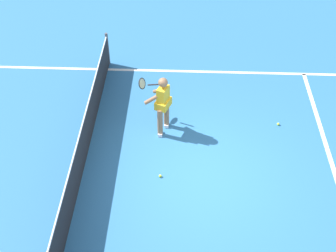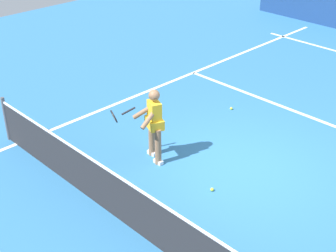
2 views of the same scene
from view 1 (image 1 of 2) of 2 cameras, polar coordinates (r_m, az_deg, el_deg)
ground_plane at (r=10.09m, az=4.52°, el=-6.28°), size 25.81×25.81×0.00m
sideline_right_marking at (r=13.09m, az=4.20°, el=6.82°), size 0.10×17.85×0.01m
court_net at (r=9.97m, az=-10.98°, el=-3.92°), size 8.65×0.08×1.00m
tennis_player at (r=10.59m, az=-0.73°, el=2.96°), size 1.01×0.85×1.55m
tennis_ball_mid at (r=11.56m, az=13.65°, el=0.24°), size 0.07×0.07×0.07m
tennis_ball_far at (r=10.02m, az=-0.98°, el=-6.28°), size 0.07×0.07×0.07m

